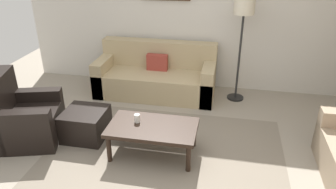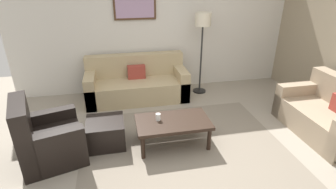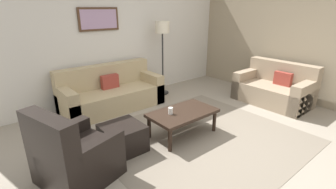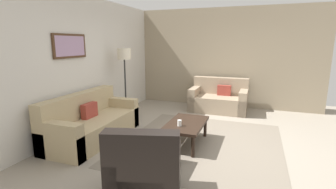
% 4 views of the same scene
% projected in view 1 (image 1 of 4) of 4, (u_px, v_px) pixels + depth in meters
% --- Properties ---
extents(ground_plane, '(8.00, 8.00, 0.00)m').
position_uv_depth(ground_plane, '(159.00, 168.00, 3.89)').
color(ground_plane, gray).
extents(rear_partition, '(6.00, 0.12, 2.80)m').
position_uv_depth(rear_partition, '(191.00, 9.00, 5.58)').
color(rear_partition, silver).
rests_on(rear_partition, ground_plane).
extents(area_rug, '(3.03, 2.79, 0.01)m').
position_uv_depth(area_rug, '(159.00, 168.00, 3.89)').
color(area_rug, slate).
rests_on(area_rug, ground_plane).
extents(couch_main, '(2.04, 0.88, 0.88)m').
position_uv_depth(couch_main, '(157.00, 76.00, 5.71)').
color(couch_main, tan).
rests_on(couch_main, ground_plane).
extents(armchair_leather, '(0.99, 0.99, 0.95)m').
position_uv_depth(armchair_leather, '(22.00, 120.00, 4.32)').
color(armchair_leather, black).
rests_on(armchair_leather, ground_plane).
extents(ottoman, '(0.56, 0.56, 0.40)m').
position_uv_depth(ottoman, '(86.00, 124.00, 4.43)').
color(ottoman, black).
rests_on(ottoman, ground_plane).
extents(coffee_table, '(1.10, 0.64, 0.41)m').
position_uv_depth(coffee_table, '(153.00, 129.00, 4.01)').
color(coffee_table, black).
rests_on(coffee_table, ground_plane).
extents(cup, '(0.07, 0.07, 0.11)m').
position_uv_depth(cup, '(137.00, 118.00, 4.05)').
color(cup, white).
rests_on(cup, coffee_table).
extents(lamp_standing, '(0.32, 0.32, 1.71)m').
position_uv_depth(lamp_standing, '(243.00, 17.00, 4.98)').
color(lamp_standing, black).
rests_on(lamp_standing, ground_plane).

